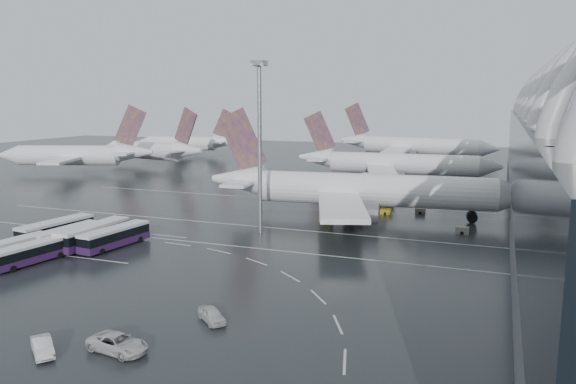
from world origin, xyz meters
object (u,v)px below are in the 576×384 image
(jet_remote_mid, at_px, (152,151))
(gse_cart_belly_b, at_px, (420,211))
(jet_remote_west, at_px, (78,155))
(bus_row_far_a, at_px, (11,249))
(bus_row_near_c, at_px, (93,234))
(bus_row_near_b, at_px, (67,236))
(bus_row_near_a, at_px, (56,230))
(gse_cart_belly_d, at_px, (462,230))
(bus_row_near_d, at_px, (115,237))
(airliner_gate_b, at_px, (392,164))
(airliner_gate_c, at_px, (412,146))
(jet_remote_far, at_px, (189,143))
(floodlight_mast, at_px, (260,126))
(airliner_main, at_px, (358,190))
(gse_cart_belly_e, at_px, (386,211))
(bus_row_far_b, at_px, (31,253))
(van_curve_c, at_px, (42,347))
(van_curve_b, at_px, (212,315))
(van_curve_a, at_px, (118,343))
(gse_cart_belly_c, at_px, (326,218))

(jet_remote_mid, bearing_deg, gse_cart_belly_b, 164.79)
(jet_remote_west, bearing_deg, bus_row_far_a, 106.15)
(bus_row_far_a, bearing_deg, bus_row_near_c, -20.26)
(jet_remote_west, xyz_separation_m, bus_row_far_a, (58.78, -81.64, -3.86))
(bus_row_near_b, bearing_deg, bus_row_near_a, 68.19)
(gse_cart_belly_d, bearing_deg, bus_row_near_d, -150.34)
(airliner_gate_b, xyz_separation_m, airliner_gate_c, (-3.07, 57.35, 0.48))
(jet_remote_far, relative_size, floodlight_mast, 1.49)
(airliner_main, distance_m, gse_cart_belly_b, 14.54)
(bus_row_near_a, distance_m, bus_row_near_c, 8.06)
(gse_cart_belly_b, bearing_deg, gse_cart_belly_e, -154.49)
(bus_row_near_a, height_order, gse_cart_belly_b, bus_row_near_a)
(jet_remote_far, bearing_deg, gse_cart_belly_b, 129.06)
(jet_remote_mid, bearing_deg, bus_row_far_a, 125.97)
(airliner_gate_b, height_order, bus_row_near_d, airliner_gate_b)
(bus_row_far_a, bearing_deg, bus_row_far_b, -86.65)
(jet_remote_mid, xyz_separation_m, bus_row_far_a, (47.58, -105.07, -3.63))
(bus_row_far_b, height_order, van_curve_c, bus_row_far_b)
(bus_row_near_c, bearing_deg, airliner_main, -41.24)
(bus_row_near_a, bearing_deg, bus_row_far_a, -160.61)
(jet_remote_far, height_order, floodlight_mast, floodlight_mast)
(bus_row_far_a, bearing_deg, gse_cart_belly_d, -49.67)
(gse_cart_belly_e, bearing_deg, jet_remote_far, 137.78)
(van_curve_b, bearing_deg, van_curve_a, -166.24)
(airliner_main, bearing_deg, bus_row_far_a, -136.21)
(jet_remote_mid, relative_size, gse_cart_belly_c, 19.45)
(bus_row_near_a, height_order, bus_row_near_b, bus_row_near_a)
(jet_remote_mid, relative_size, bus_row_near_c, 3.33)
(airliner_gate_b, bearing_deg, bus_row_near_d, -110.35)
(airliner_gate_c, height_order, gse_cart_belly_c, airliner_gate_c)
(van_curve_c, bearing_deg, airliner_gate_b, 34.07)
(gse_cart_belly_d, bearing_deg, gse_cart_belly_b, 121.35)
(gse_cart_belly_e, bearing_deg, bus_row_far_a, -130.39)
(jet_remote_west, bearing_deg, floodlight_mast, 128.59)
(jet_remote_mid, relative_size, bus_row_far_a, 3.75)
(airliner_main, distance_m, van_curve_a, 67.05)
(jet_remote_far, xyz_separation_m, gse_cart_belly_b, (105.99, -87.16, -4.41))
(airliner_main, height_order, bus_row_near_a, airliner_main)
(van_curve_a, relative_size, gse_cart_belly_e, 2.82)
(jet_remote_far, xyz_separation_m, van_curve_c, (82.31, -164.51, -4.19))
(bus_row_near_a, xyz_separation_m, gse_cart_belly_b, (53.39, 43.76, -1.31))
(floodlight_mast, bearing_deg, van_curve_a, -82.35)
(airliner_main, height_order, gse_cart_belly_d, airliner_main)
(jet_remote_west, relative_size, gse_cart_belly_b, 24.34)
(van_curve_c, bearing_deg, gse_cart_belly_b, 21.77)
(jet_remote_mid, bearing_deg, bus_row_near_b, 128.88)
(airliner_main, distance_m, bus_row_far_a, 61.93)
(jet_remote_mid, height_order, van_curve_c, jet_remote_mid)
(jet_remote_far, distance_m, bus_row_near_a, 141.12)
(van_curve_a, height_order, van_curve_c, van_curve_a)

